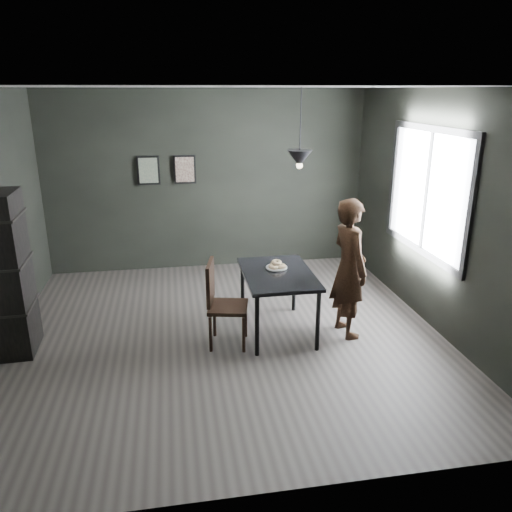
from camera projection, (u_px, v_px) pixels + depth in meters
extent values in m
plane|color=#3B3633|center=(228.00, 334.00, 5.95)|extent=(5.00, 5.00, 0.00)
cube|color=black|center=(208.00, 181.00, 7.84)|extent=(5.00, 0.10, 2.80)
cube|color=silver|center=(223.00, 87.00, 5.06)|extent=(5.00, 5.00, 0.02)
cube|color=white|center=(427.00, 192.00, 6.03)|extent=(0.02, 1.80, 1.40)
cube|color=black|center=(426.00, 192.00, 6.03)|extent=(0.04, 1.96, 1.56)
cube|color=black|center=(278.00, 274.00, 5.82)|extent=(0.80, 1.20, 0.04)
cylinder|color=black|center=(257.00, 326.00, 5.38)|extent=(0.05, 0.05, 0.71)
cylinder|color=black|center=(318.00, 321.00, 5.49)|extent=(0.05, 0.05, 0.71)
cylinder|color=black|center=(243.00, 288.00, 6.38)|extent=(0.05, 0.05, 0.71)
cylinder|color=black|center=(294.00, 285.00, 6.49)|extent=(0.05, 0.05, 0.71)
cylinder|color=silver|center=(276.00, 268.00, 5.93)|extent=(0.23, 0.23, 0.01)
torus|color=beige|center=(281.00, 266.00, 5.91)|extent=(0.13, 0.13, 0.05)
torus|color=beige|center=(275.00, 264.00, 5.97)|extent=(0.13, 0.13, 0.05)
torus|color=beige|center=(274.00, 267.00, 5.89)|extent=(0.13, 0.13, 0.05)
torus|color=beige|center=(277.00, 262.00, 5.91)|extent=(0.14, 0.14, 0.06)
imported|color=black|center=(349.00, 268.00, 5.74)|extent=(0.48, 0.65, 1.64)
cube|color=black|center=(228.00, 307.00, 5.59)|extent=(0.51, 0.51, 0.04)
cube|color=black|center=(210.00, 282.00, 5.50)|extent=(0.13, 0.43, 0.47)
cylinder|color=black|center=(211.00, 334.00, 5.50)|extent=(0.04, 0.04, 0.42)
cylinder|color=black|center=(244.00, 335.00, 5.49)|extent=(0.04, 0.04, 0.42)
cylinder|color=black|center=(214.00, 320.00, 5.85)|extent=(0.04, 0.04, 0.42)
cylinder|color=black|center=(246.00, 320.00, 5.84)|extent=(0.04, 0.04, 0.42)
cube|color=black|center=(10.00, 275.00, 5.33)|extent=(0.36, 0.61, 1.79)
cylinder|color=black|center=(301.00, 123.00, 5.41)|extent=(0.01, 0.01, 0.75)
cone|color=black|center=(300.00, 158.00, 5.53)|extent=(0.28, 0.28, 0.18)
sphere|color=#FFE0B2|center=(299.00, 166.00, 5.55)|extent=(0.07, 0.07, 0.07)
cube|color=black|center=(148.00, 170.00, 7.60)|extent=(0.34, 0.03, 0.44)
cube|color=#3F594B|center=(148.00, 171.00, 7.58)|extent=(0.28, 0.01, 0.38)
cube|color=black|center=(185.00, 169.00, 7.69)|extent=(0.34, 0.03, 0.44)
cube|color=brown|center=(185.00, 170.00, 7.67)|extent=(0.28, 0.01, 0.38)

